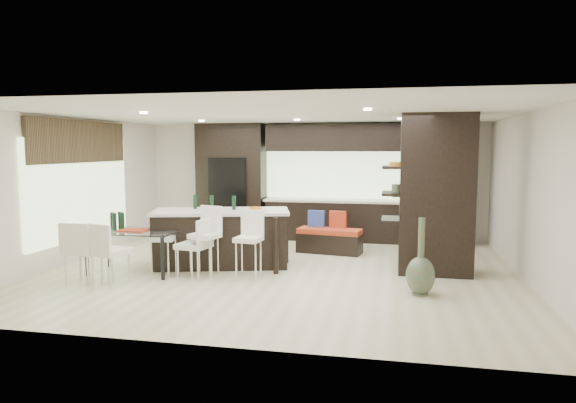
% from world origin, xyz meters
% --- Properties ---
extents(ground, '(8.00, 8.00, 0.00)m').
position_xyz_m(ground, '(0.00, 0.00, 0.00)').
color(ground, beige).
rests_on(ground, ground).
extents(back_wall, '(8.00, 0.02, 2.70)m').
position_xyz_m(back_wall, '(0.00, 3.50, 1.35)').
color(back_wall, white).
rests_on(back_wall, ground).
extents(left_wall, '(0.02, 7.00, 2.70)m').
position_xyz_m(left_wall, '(-4.00, 0.00, 1.35)').
color(left_wall, white).
rests_on(left_wall, ground).
extents(right_wall, '(0.02, 7.00, 2.70)m').
position_xyz_m(right_wall, '(4.00, 0.00, 1.35)').
color(right_wall, white).
rests_on(right_wall, ground).
extents(ceiling, '(8.00, 7.00, 0.02)m').
position_xyz_m(ceiling, '(0.00, 0.00, 2.70)').
color(ceiling, white).
rests_on(ceiling, ground).
extents(window_left, '(0.04, 3.20, 1.90)m').
position_xyz_m(window_left, '(-3.96, 0.20, 1.35)').
color(window_left, '#B2D199').
rests_on(window_left, left_wall).
extents(window_back, '(3.40, 0.04, 1.20)m').
position_xyz_m(window_back, '(0.60, 3.46, 1.55)').
color(window_back, '#B2D199').
rests_on(window_back, back_wall).
extents(stone_accent, '(0.08, 3.00, 0.80)m').
position_xyz_m(stone_accent, '(-3.93, 0.20, 2.25)').
color(stone_accent, brown).
rests_on(stone_accent, left_wall).
extents(ceiling_spots, '(4.00, 3.00, 0.02)m').
position_xyz_m(ceiling_spots, '(0.00, 0.25, 2.68)').
color(ceiling_spots, white).
rests_on(ceiling_spots, ceiling).
extents(back_cabinetry, '(6.80, 0.68, 2.70)m').
position_xyz_m(back_cabinetry, '(0.50, 3.17, 1.35)').
color(back_cabinetry, black).
rests_on(back_cabinetry, ground).
extents(refrigerator, '(0.90, 0.68, 1.90)m').
position_xyz_m(refrigerator, '(-1.90, 3.12, 0.95)').
color(refrigerator, black).
rests_on(refrigerator, ground).
extents(partition_column, '(1.20, 0.80, 2.70)m').
position_xyz_m(partition_column, '(2.60, 0.40, 1.35)').
color(partition_column, black).
rests_on(partition_column, ground).
extents(kitchen_island, '(2.62, 1.63, 1.01)m').
position_xyz_m(kitchen_island, '(-1.15, 0.19, 0.51)').
color(kitchen_island, black).
rests_on(kitchen_island, ground).
extents(stool_left, '(0.45, 0.45, 0.84)m').
position_xyz_m(stool_left, '(-1.90, -0.62, 0.42)').
color(stool_left, white).
rests_on(stool_left, ground).
extents(stool_mid, '(0.52, 0.52, 0.94)m').
position_xyz_m(stool_mid, '(-1.15, -0.65, 0.47)').
color(stool_mid, white).
rests_on(stool_mid, ground).
extents(stool_right, '(0.44, 0.44, 0.90)m').
position_xyz_m(stool_right, '(-0.40, -0.64, 0.45)').
color(stool_right, white).
rests_on(stool_right, ground).
extents(bench, '(1.35, 0.70, 0.50)m').
position_xyz_m(bench, '(0.64, 1.69, 0.25)').
color(bench, black).
rests_on(bench, ground).
extents(floor_vase, '(0.42, 0.42, 1.13)m').
position_xyz_m(floor_vase, '(2.30, -1.04, 0.57)').
color(floor_vase, '#49563E').
rests_on(floor_vase, ground).
extents(dining_table, '(1.52, 0.86, 0.73)m').
position_xyz_m(dining_table, '(-2.42, -0.66, 0.36)').
color(dining_table, white).
rests_on(dining_table, ground).
extents(chair_near, '(0.61, 0.61, 0.90)m').
position_xyz_m(chair_near, '(-2.42, -1.41, 0.45)').
color(chair_near, white).
rests_on(chair_near, ground).
extents(chair_far, '(0.49, 0.49, 0.91)m').
position_xyz_m(chair_far, '(-2.90, -1.41, 0.45)').
color(chair_far, white).
rests_on(chair_far, ground).
extents(chair_end, '(0.56, 0.56, 0.89)m').
position_xyz_m(chair_end, '(-1.34, -0.66, 0.45)').
color(chair_end, white).
rests_on(chair_end, ground).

